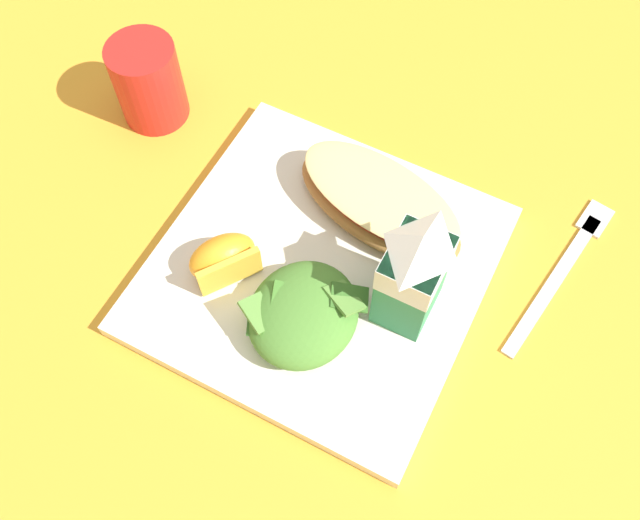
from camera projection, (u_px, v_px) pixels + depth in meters
ground at (320, 274)px, 0.63m from camera, size 3.00×3.00×0.00m
white_plate at (320, 270)px, 0.62m from camera, size 0.28×0.28×0.02m
cheesy_pizza_bread at (379, 202)px, 0.62m from camera, size 0.11×0.18×0.04m
green_salad_pile at (303, 314)px, 0.57m from camera, size 0.10×0.10×0.04m
milk_carton at (416, 269)px, 0.54m from camera, size 0.06×0.05×0.11m
orange_wedge_front at (223, 258)px, 0.59m from camera, size 0.07×0.06×0.04m
metal_fork at (567, 263)px, 0.63m from camera, size 0.19×0.05×0.01m
drinking_red_cup at (148, 82)px, 0.68m from camera, size 0.07×0.07×0.09m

